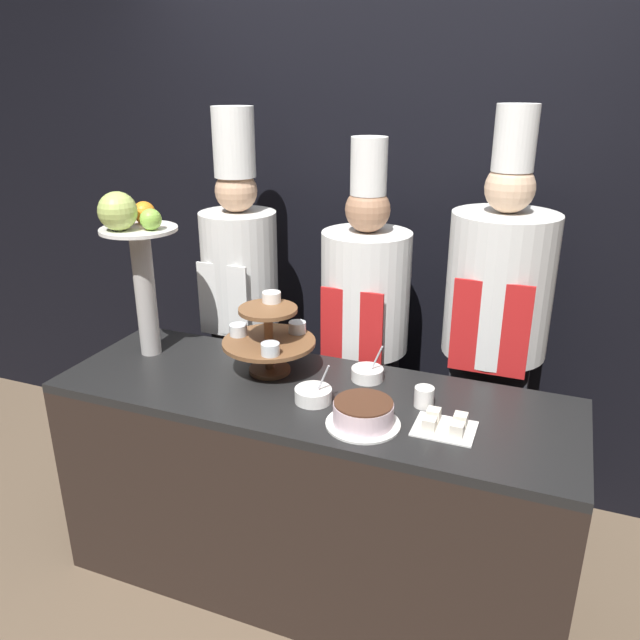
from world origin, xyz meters
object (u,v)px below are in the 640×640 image
at_px(fruit_pedestal, 135,247).
at_px(cake_round, 363,414).
at_px(chef_center_left, 364,326).
at_px(chef_left, 241,295).
at_px(cup_white, 424,397).
at_px(chef_center_right, 495,328).
at_px(serving_bowl_near, 313,395).
at_px(serving_bowl_far, 367,374).
at_px(tiered_stand, 269,336).
at_px(cake_square_tray, 445,425).

distance_m(fruit_pedestal, cake_round, 1.13).
bearing_deg(chef_center_left, chef_left, 179.99).
distance_m(cup_white, chef_center_left, 0.65).
bearing_deg(chef_center_right, fruit_pedestal, -159.71).
bearing_deg(chef_left, serving_bowl_near, -44.91).
height_order(chef_center_left, chef_center_right, chef_center_right).
relative_size(serving_bowl_near, serving_bowl_far, 1.02).
relative_size(fruit_pedestal, chef_center_left, 0.39).
bearing_deg(serving_bowl_near, chef_center_right, 48.85).
bearing_deg(cup_white, chef_left, 152.93).
bearing_deg(fruit_pedestal, tiered_stand, 4.24).
height_order(tiered_stand, cake_round, tiered_stand).
relative_size(cup_white, serving_bowl_far, 0.48).
bearing_deg(chef_left, chef_center_right, -0.01).
bearing_deg(chef_left, serving_bowl_far, -27.16).
distance_m(tiered_stand, chef_left, 0.60).
bearing_deg(cup_white, serving_bowl_near, -163.40).
bearing_deg(fruit_pedestal, serving_bowl_far, 6.95).
bearing_deg(fruit_pedestal, cake_square_tray, -6.38).
distance_m(cake_square_tray, chef_center_right, 0.66).
distance_m(cup_white, chef_left, 1.13).
height_order(cake_round, serving_bowl_far, serving_bowl_far).
xyz_separation_m(fruit_pedestal, chef_left, (0.18, 0.50, -0.34)).
distance_m(cup_white, chef_center_right, 0.55).
distance_m(cake_round, cake_square_tray, 0.27).
relative_size(cake_round, chef_left, 0.14).
distance_m(cake_square_tray, chef_left, 1.29).
height_order(fruit_pedestal, cup_white, fruit_pedestal).
distance_m(chef_center_left, chef_center_right, 0.56).
distance_m(fruit_pedestal, serving_bowl_near, 0.93).
bearing_deg(cake_round, cup_white, 51.98).
height_order(tiered_stand, cup_white, tiered_stand).
bearing_deg(chef_center_right, tiered_stand, -150.09).
bearing_deg(cake_round, tiered_stand, 151.42).
distance_m(fruit_pedestal, cup_white, 1.27).
height_order(fruit_pedestal, serving_bowl_far, fruit_pedestal).
xyz_separation_m(tiered_stand, chef_center_right, (0.80, 0.46, -0.02)).
height_order(cake_square_tray, serving_bowl_far, serving_bowl_far).
xyz_separation_m(serving_bowl_near, chef_left, (-0.63, 0.63, 0.10)).
xyz_separation_m(tiered_stand, cake_square_tray, (0.73, -0.19, -0.13)).
bearing_deg(serving_bowl_near, cake_square_tray, -2.41).
bearing_deg(fruit_pedestal, chef_center_right, 20.29).
height_order(cake_round, chef_center_left, chef_center_left).
bearing_deg(chef_left, fruit_pedestal, -110.00).
bearing_deg(chef_center_right, cake_round, -114.66).
xyz_separation_m(serving_bowl_near, chef_center_left, (-0.01, 0.63, 0.03)).
height_order(serving_bowl_near, chef_center_left, chef_center_left).
height_order(cake_square_tray, chef_center_left, chef_center_left).
bearing_deg(chef_center_left, serving_bowl_far, -70.35).
distance_m(cup_white, cake_square_tray, 0.17).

